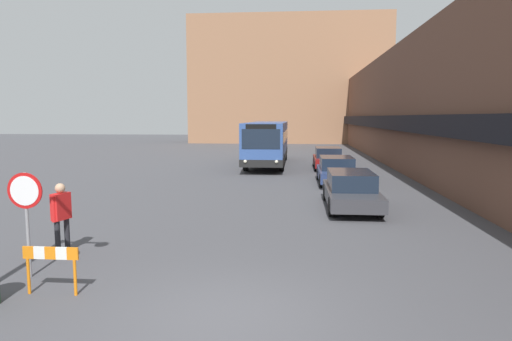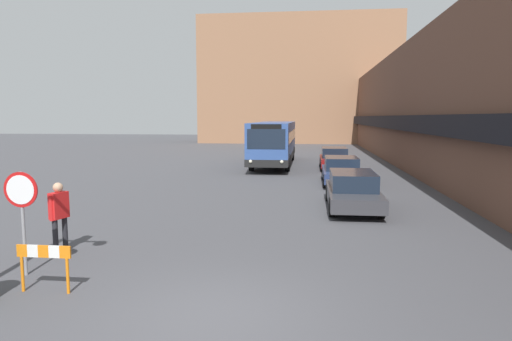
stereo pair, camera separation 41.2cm
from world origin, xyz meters
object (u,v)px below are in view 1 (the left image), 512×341
(parked_car_middle, at_px, (337,170))
(construction_barricade, at_px, (51,261))
(parked_car_back, at_px, (328,158))
(stop_sign, at_px, (26,202))
(parked_car_front, at_px, (351,189))
(pedestrian, at_px, (61,212))
(city_bus, at_px, (268,141))

(parked_car_middle, distance_m, construction_barricade, 16.81)
(parked_car_middle, distance_m, parked_car_back, 6.78)
(stop_sign, xyz_separation_m, construction_barricade, (0.98, -0.86, -0.96))
(parked_car_front, xyz_separation_m, parked_car_back, (-0.00, 13.13, 0.01))
(stop_sign, bearing_deg, pedestrian, 94.86)
(parked_car_back, relative_size, pedestrian, 2.51)
(city_bus, xyz_separation_m, parked_car_front, (4.12, -15.25, -0.97))
(parked_car_middle, relative_size, stop_sign, 2.02)
(parked_car_front, xyz_separation_m, stop_sign, (-7.67, -8.21, 0.93))
(parked_car_back, height_order, stop_sign, stop_sign)
(parked_car_back, xyz_separation_m, construction_barricade, (-6.68, -22.20, -0.04))
(city_bus, relative_size, parked_car_back, 2.75)
(city_bus, relative_size, stop_sign, 5.47)
(pedestrian, bearing_deg, city_bus, 6.31)
(city_bus, distance_m, construction_barricade, 24.48)
(parked_car_middle, bearing_deg, parked_car_front, -90.00)
(parked_car_front, bearing_deg, stop_sign, -133.03)
(parked_car_back, distance_m, construction_barricade, 23.19)
(parked_car_front, distance_m, parked_car_back, 13.13)
(parked_car_front, height_order, parked_car_middle, parked_car_middle)
(parked_car_front, relative_size, construction_barricade, 4.44)
(parked_car_front, relative_size, stop_sign, 2.17)
(city_bus, xyz_separation_m, pedestrian, (-3.69, -21.81, -0.60))
(stop_sign, height_order, construction_barricade, stop_sign)
(city_bus, relative_size, parked_car_front, 2.52)
(city_bus, bearing_deg, parked_car_back, -27.22)
(parked_car_front, distance_m, stop_sign, 11.27)
(parked_car_middle, height_order, pedestrian, pedestrian)
(parked_car_middle, distance_m, pedestrian, 15.08)
(parked_car_middle, height_order, stop_sign, stop_sign)
(stop_sign, relative_size, construction_barricade, 2.05)
(construction_barricade, bearing_deg, parked_car_back, 73.25)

